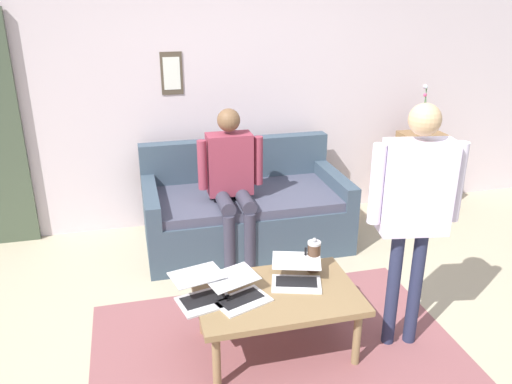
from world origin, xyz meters
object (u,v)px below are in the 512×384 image
object	(u,v)px
laptop_left	(296,276)
person_standing	(415,199)
side_shelf	(418,174)
person_seated	(232,176)
couch	(244,211)
french_press	(314,256)
laptop_right	(202,292)
flower_vase	(425,119)
laptop_center	(239,293)
coffee_table	(277,298)

from	to	relation	value
laptop_left	person_standing	bearing A→B (deg)	161.02
side_shelf	person_seated	xyz separation A→B (m)	(2.02, 0.44, 0.30)
couch	side_shelf	size ratio (longest dim) A/B	2.10
person_seated	side_shelf	bearing A→B (deg)	-167.73
french_press	laptop_right	bearing A→B (deg)	11.68
couch	person_seated	world-z (taller)	person_seated
side_shelf	couch	bearing A→B (deg)	6.49
laptop_left	flower_vase	xyz separation A→B (m)	(-1.85, -1.66, 0.53)
laptop_center	person_standing	world-z (taller)	person_standing
coffee_table	laptop_center	size ratio (longest dim) A/B	2.46
laptop_left	laptop_center	size ratio (longest dim) A/B	0.96
person_seated	french_press	bearing A→B (deg)	106.25
coffee_table	french_press	size ratio (longest dim) A/B	4.21
couch	flower_vase	bearing A→B (deg)	-173.48
couch	laptop_right	bearing A→B (deg)	67.98
laptop_center	french_press	distance (m)	0.60
french_press	side_shelf	xyz separation A→B (m)	(-1.70, -1.55, -0.11)
french_press	flower_vase	xyz separation A→B (m)	(-1.70, -1.55, 0.46)
laptop_right	side_shelf	world-z (taller)	side_shelf
laptop_center	flower_vase	world-z (taller)	flower_vase
person_seated	laptop_center	bearing A→B (deg)	80.05
coffee_table	person_standing	world-z (taller)	person_standing
flower_vase	side_shelf	bearing A→B (deg)	154.88
couch	flower_vase	size ratio (longest dim) A/B	3.71
person_seated	person_standing	bearing A→B (deg)	119.50
person_standing	french_press	bearing A→B (deg)	-34.10
laptop_center	side_shelf	xyz separation A→B (m)	(-2.25, -1.76, -0.04)
couch	coffee_table	distance (m)	1.55
couch	laptop_center	size ratio (longest dim) A/B	4.30
couch	french_press	xyz separation A→B (m)	(-0.17, 1.34, 0.23)
flower_vase	french_press	bearing A→B (deg)	42.47
laptop_left	laptop_right	bearing A→B (deg)	4.50
side_shelf	person_standing	distance (m)	2.32
coffee_table	french_press	world-z (taller)	french_press
person_standing	person_seated	distance (m)	1.69
side_shelf	laptop_right	bearing A→B (deg)	34.70
laptop_left	laptop_right	world-z (taller)	laptop_right
laptop_right	person_standing	xyz separation A→B (m)	(-1.27, 0.17, 0.55)
coffee_table	person_seated	distance (m)	1.36
couch	laptop_center	xyz separation A→B (m)	(0.39, 1.55, 0.16)
couch	laptop_right	size ratio (longest dim) A/B	4.28
laptop_left	person_seated	bearing A→B (deg)	-82.12
side_shelf	person_seated	distance (m)	2.09
laptop_left	french_press	size ratio (longest dim) A/B	1.65
laptop_right	flower_vase	size ratio (longest dim) A/B	0.87
flower_vase	person_seated	distance (m)	2.08
laptop_right	laptop_center	bearing A→B (deg)	166.35
couch	laptop_center	distance (m)	1.61
laptop_left	person_seated	distance (m)	1.26
laptop_center	french_press	size ratio (longest dim) A/B	1.71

